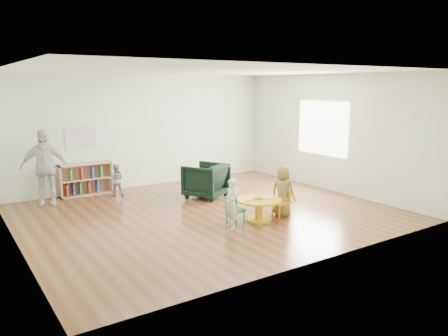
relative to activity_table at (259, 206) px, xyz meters
name	(u,v)px	position (x,y,z in m)	size (l,w,h in m)	color
room	(208,119)	(-0.51, 1.00, 1.60)	(7.10, 7.00, 2.80)	brown
activity_table	(259,206)	(0.00, 0.00, 0.00)	(0.85, 0.85, 0.47)	gold
kid_chair_left	(234,210)	(-0.52, 0.08, -0.01)	(0.34, 0.34, 0.53)	#1A9269
kid_chair_right	(283,201)	(0.58, 0.00, 0.00)	(0.32, 0.32, 0.55)	gold
bookshelf	(85,179)	(-2.14, 3.85, 0.07)	(1.20, 0.30, 0.75)	tan
alphabet_poster	(81,137)	(-2.13, 3.98, 1.05)	(0.74, 0.01, 0.54)	white
armchair	(206,180)	(0.09, 2.08, 0.10)	(0.84, 0.86, 0.78)	black
child_left	(232,204)	(-0.66, -0.05, 0.15)	(0.33, 0.22, 0.90)	silver
child_right	(283,191)	(0.60, 0.01, 0.20)	(0.49, 0.32, 0.99)	gold
toddler	(116,180)	(-1.57, 3.34, 0.08)	(0.36, 0.28, 0.75)	#1A2642
adult_caretaker	(44,167)	(-3.09, 3.43, 0.52)	(0.96, 0.40, 1.63)	silver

